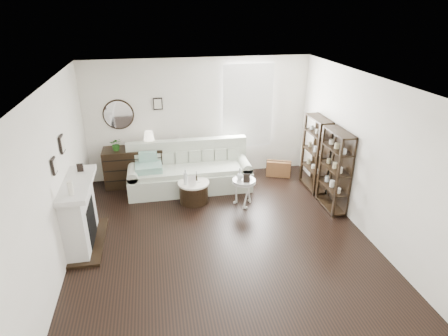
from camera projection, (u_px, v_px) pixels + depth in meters
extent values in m
plane|color=black|center=(222.00, 238.00, 6.51)|extent=(5.50, 5.50, 0.00)
plane|color=white|center=(221.00, 82.00, 5.42)|extent=(5.50, 5.50, 0.00)
plane|color=white|center=(199.00, 119.00, 8.43)|extent=(5.00, 0.00, 5.00)
plane|color=white|center=(275.00, 284.00, 3.50)|extent=(5.00, 0.00, 5.00)
plane|color=white|center=(56.00, 180.00, 5.53)|extent=(0.00, 5.50, 5.50)
plane|color=white|center=(365.00, 156.00, 6.39)|extent=(0.00, 5.50, 5.50)
cube|color=white|center=(247.00, 106.00, 8.50)|extent=(1.00, 0.02, 1.80)
cube|color=white|center=(248.00, 107.00, 8.45)|extent=(1.15, 0.02, 1.90)
cylinder|color=silver|center=(118.00, 115.00, 8.02)|extent=(0.60, 0.03, 0.60)
cube|color=black|center=(158.00, 104.00, 8.09)|extent=(0.20, 0.03, 0.26)
cube|color=silver|center=(80.00, 215.00, 6.16)|extent=(0.34, 1.20, 1.10)
cube|color=black|center=(83.00, 223.00, 6.22)|extent=(0.30, 0.65, 0.70)
cube|color=silver|center=(77.00, 184.00, 5.94)|extent=(0.44, 1.35, 0.08)
cube|color=black|center=(89.00, 241.00, 6.38)|extent=(0.50, 1.40, 0.05)
cylinder|color=silver|center=(70.00, 188.00, 5.47)|extent=(0.08, 0.08, 0.22)
cube|color=black|center=(80.00, 168.00, 6.25)|extent=(0.10, 0.03, 0.14)
cube|color=black|center=(54.00, 166.00, 5.39)|extent=(0.03, 0.18, 0.24)
cube|color=black|center=(62.00, 144.00, 5.94)|extent=(0.03, 0.22, 0.28)
cube|color=black|center=(316.00, 154.00, 7.98)|extent=(0.30, 0.80, 1.60)
cylinder|color=tan|center=(318.00, 171.00, 7.87)|extent=(0.08, 0.08, 0.11)
cylinder|color=tan|center=(313.00, 166.00, 8.09)|extent=(0.08, 0.08, 0.11)
cylinder|color=tan|center=(309.00, 161.00, 8.31)|extent=(0.08, 0.08, 0.11)
cylinder|color=tan|center=(320.00, 153.00, 7.70)|extent=(0.08, 0.08, 0.11)
cylinder|color=tan|center=(315.00, 149.00, 7.93)|extent=(0.08, 0.08, 0.11)
cylinder|color=tan|center=(311.00, 145.00, 8.15)|extent=(0.08, 0.08, 0.11)
cylinder|color=tan|center=(322.00, 134.00, 7.54)|extent=(0.08, 0.08, 0.11)
cylinder|color=tan|center=(317.00, 131.00, 7.77)|extent=(0.08, 0.08, 0.11)
cylinder|color=tan|center=(312.00, 127.00, 7.99)|extent=(0.08, 0.08, 0.11)
cube|color=black|center=(335.00, 171.00, 7.17)|extent=(0.30, 0.80, 1.60)
cylinder|color=tan|center=(338.00, 190.00, 7.06)|extent=(0.08, 0.08, 0.11)
cylinder|color=tan|center=(332.00, 184.00, 7.28)|extent=(0.08, 0.08, 0.11)
cylinder|color=tan|center=(326.00, 179.00, 7.51)|extent=(0.08, 0.08, 0.11)
cylinder|color=tan|center=(341.00, 171.00, 6.90)|extent=(0.08, 0.08, 0.11)
cylinder|color=tan|center=(335.00, 165.00, 7.12)|extent=(0.08, 0.08, 0.11)
cylinder|color=tan|center=(329.00, 160.00, 7.34)|extent=(0.08, 0.08, 0.11)
cylinder|color=tan|center=(343.00, 150.00, 6.73)|extent=(0.08, 0.08, 0.11)
cylinder|color=tan|center=(337.00, 146.00, 6.96)|extent=(0.08, 0.08, 0.11)
cylinder|color=tan|center=(331.00, 141.00, 7.18)|extent=(0.08, 0.08, 0.11)
cube|color=beige|center=(190.00, 180.00, 8.16)|extent=(2.62, 0.91, 0.42)
cube|color=beige|center=(190.00, 169.00, 8.03)|extent=(2.27, 0.73, 0.10)
cube|color=beige|center=(188.00, 157.00, 8.32)|extent=(2.62, 0.20, 0.81)
cube|color=beige|center=(134.00, 182.00, 7.94)|extent=(0.22, 0.86, 0.52)
cube|color=beige|center=(243.00, 173.00, 8.35)|extent=(0.22, 0.86, 0.52)
cube|color=#289570|center=(149.00, 168.00, 7.82)|extent=(0.56, 0.46, 0.14)
cube|color=brown|center=(278.00, 169.00, 8.77)|extent=(0.59, 0.38, 0.37)
cube|color=black|center=(134.00, 166.00, 8.30)|extent=(1.28, 0.53, 0.85)
cube|color=black|center=(135.00, 180.00, 8.13)|extent=(1.23, 0.01, 0.02)
cube|color=black|center=(134.00, 170.00, 8.03)|extent=(1.23, 0.01, 0.02)
cube|color=black|center=(133.00, 160.00, 7.93)|extent=(1.23, 0.01, 0.01)
imported|color=#1F5117|center=(116.00, 144.00, 7.96)|extent=(0.26, 0.23, 0.28)
cylinder|color=black|center=(194.00, 193.00, 7.63)|extent=(0.58, 0.58, 0.41)
cylinder|color=silver|center=(193.00, 183.00, 7.54)|extent=(0.64, 0.64, 0.04)
cylinder|color=silver|center=(244.00, 180.00, 7.36)|extent=(0.46, 0.46, 0.03)
cylinder|color=silver|center=(244.00, 182.00, 7.38)|extent=(0.47, 0.47, 0.02)
cylinder|color=silver|center=(244.00, 193.00, 7.48)|extent=(0.04, 0.04, 0.53)
cylinder|color=silver|center=(186.00, 177.00, 7.38)|extent=(0.08, 0.08, 0.32)
cube|color=white|center=(192.00, 181.00, 7.34)|extent=(0.17, 0.09, 0.21)
cube|color=black|center=(247.00, 178.00, 7.21)|extent=(0.14, 0.07, 0.17)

